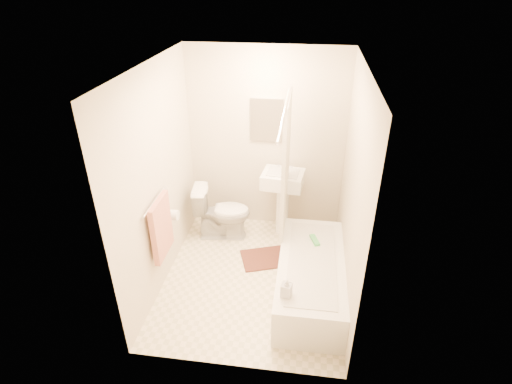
# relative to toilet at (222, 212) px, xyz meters

# --- Properties ---
(floor) EXTENTS (2.40, 2.40, 0.00)m
(floor) POSITION_rel_toilet_xyz_m (0.52, -0.78, -0.36)
(floor) COLOR beige
(floor) RESTS_ON ground
(ceiling) EXTENTS (2.40, 2.40, 0.00)m
(ceiling) POSITION_rel_toilet_xyz_m (0.52, -0.78, 2.04)
(ceiling) COLOR white
(ceiling) RESTS_ON ground
(wall_back) EXTENTS (2.00, 0.02, 2.40)m
(wall_back) POSITION_rel_toilet_xyz_m (0.52, 0.42, 0.84)
(wall_back) COLOR beige
(wall_back) RESTS_ON ground
(wall_left) EXTENTS (0.02, 2.40, 2.40)m
(wall_left) POSITION_rel_toilet_xyz_m (-0.48, -0.78, 0.84)
(wall_left) COLOR beige
(wall_left) RESTS_ON ground
(wall_right) EXTENTS (0.02, 2.40, 2.40)m
(wall_right) POSITION_rel_toilet_xyz_m (1.52, -0.78, 0.84)
(wall_right) COLOR beige
(wall_right) RESTS_ON ground
(mirror) EXTENTS (0.40, 0.03, 0.55)m
(mirror) POSITION_rel_toilet_xyz_m (0.52, 0.40, 1.14)
(mirror) COLOR white
(mirror) RESTS_ON wall_back
(curtain_rod) EXTENTS (0.03, 1.70, 0.03)m
(curtain_rod) POSITION_rel_toilet_xyz_m (0.82, -0.68, 1.64)
(curtain_rod) COLOR silver
(curtain_rod) RESTS_ON wall_back
(shower_curtain) EXTENTS (0.04, 0.80, 1.55)m
(shower_curtain) POSITION_rel_toilet_xyz_m (0.82, -0.28, 0.86)
(shower_curtain) COLOR silver
(shower_curtain) RESTS_ON curtain_rod
(towel_bar) EXTENTS (0.02, 0.60, 0.02)m
(towel_bar) POSITION_rel_toilet_xyz_m (-0.44, -1.03, 0.74)
(towel_bar) COLOR silver
(towel_bar) RESTS_ON wall_left
(towel) EXTENTS (0.06, 0.45, 0.66)m
(towel) POSITION_rel_toilet_xyz_m (-0.41, -1.03, 0.42)
(towel) COLOR #CC7266
(towel) RESTS_ON towel_bar
(toilet_paper) EXTENTS (0.11, 0.12, 0.12)m
(toilet_paper) POSITION_rel_toilet_xyz_m (-0.41, -0.66, 0.34)
(toilet_paper) COLOR white
(toilet_paper) RESTS_ON wall_left
(toilet) EXTENTS (0.77, 0.49, 0.72)m
(toilet) POSITION_rel_toilet_xyz_m (0.00, 0.00, 0.00)
(toilet) COLOR white
(toilet) RESTS_ON floor
(sink) EXTENTS (0.55, 0.46, 1.00)m
(sink) POSITION_rel_toilet_xyz_m (0.77, 0.17, 0.14)
(sink) COLOR white
(sink) RESTS_ON floor
(bathtub) EXTENTS (0.69, 1.58, 0.45)m
(bathtub) POSITION_rel_toilet_xyz_m (1.17, -0.95, -0.14)
(bathtub) COLOR white
(bathtub) RESTS_ON floor
(bath_mat) EXTENTS (0.67, 0.58, 0.02)m
(bath_mat) POSITION_rel_toilet_xyz_m (0.62, -0.43, -0.35)
(bath_mat) COLOR #4E231D
(bath_mat) RESTS_ON floor
(soap_bottle) EXTENTS (0.11, 0.11, 0.21)m
(soap_bottle) POSITION_rel_toilet_xyz_m (0.94, -1.50, 0.19)
(soap_bottle) COLOR silver
(soap_bottle) RESTS_ON bathtub
(scrub_brush) EXTENTS (0.12, 0.21, 0.04)m
(scrub_brush) POSITION_rel_toilet_xyz_m (1.20, -0.60, 0.11)
(scrub_brush) COLOR #4BC05A
(scrub_brush) RESTS_ON bathtub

